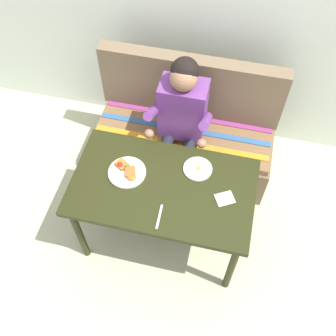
{
  "coord_description": "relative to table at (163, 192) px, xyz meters",
  "views": [
    {
      "loc": [
        0.35,
        -1.34,
        2.94
      ],
      "look_at": [
        0.0,
        0.15,
        0.72
      ],
      "focal_mm": 42.9,
      "sensor_mm": 36.0,
      "label": 1
    }
  ],
  "objects": [
    {
      "name": "fork",
      "position": [
        0.03,
        -0.23,
        0.08
      ],
      "size": [
        0.02,
        0.17,
        0.0
      ],
      "primitive_type": "cube",
      "rotation": [
        0.0,
        0.0,
        0.04
      ],
      "color": "silver",
      "rests_on": "table"
    },
    {
      "name": "couch",
      "position": [
        0.0,
        0.76,
        -0.32
      ],
      "size": [
        1.44,
        0.56,
        1.0
      ],
      "color": "brown",
      "rests_on": "ground"
    },
    {
      "name": "plate_breakfast",
      "position": [
        -0.26,
        0.04,
        0.1
      ],
      "size": [
        0.25,
        0.25,
        0.05
      ],
      "color": "white",
      "rests_on": "table"
    },
    {
      "name": "table",
      "position": [
        0.0,
        0.0,
        0.0
      ],
      "size": [
        1.2,
        0.7,
        0.73
      ],
      "color": "black",
      "rests_on": "ground"
    },
    {
      "name": "ground_plane",
      "position": [
        0.0,
        0.0,
        -0.65
      ],
      "size": [
        8.0,
        8.0,
        0.0
      ],
      "primitive_type": "plane",
      "color": "beige"
    },
    {
      "name": "napkin",
      "position": [
        0.41,
        -0.01,
        0.09
      ],
      "size": [
        0.15,
        0.14,
        0.01
      ],
      "primitive_type": "cube",
      "rotation": [
        0.0,
        0.0,
        0.51
      ],
      "color": "white",
      "rests_on": "table"
    },
    {
      "name": "person",
      "position": [
        -0.01,
        0.59,
        0.09
      ],
      "size": [
        0.45,
        0.61,
        1.21
      ],
      "color": "#6F3984",
      "rests_on": "ground"
    },
    {
      "name": "plate_eggs",
      "position": [
        0.2,
        0.18,
        0.09
      ],
      "size": [
        0.19,
        0.19,
        0.04
      ],
      "color": "white",
      "rests_on": "table"
    }
  ]
}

